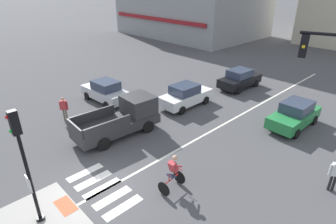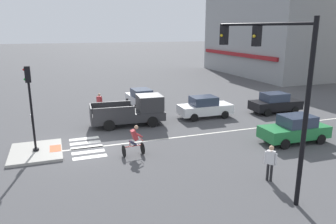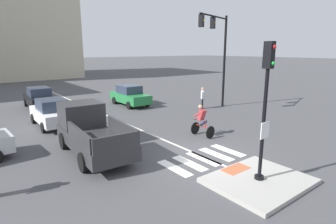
{
  "view_description": "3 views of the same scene",
  "coord_description": "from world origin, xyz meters",
  "px_view_note": "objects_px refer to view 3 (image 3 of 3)",
  "views": [
    {
      "loc": [
        8.98,
        -4.53,
        8.47
      ],
      "look_at": [
        -0.92,
        4.97,
        1.83
      ],
      "focal_mm": 29.59,
      "sensor_mm": 36.0,
      "label": 1
    },
    {
      "loc": [
        17.86,
        -1.41,
        6.58
      ],
      "look_at": [
        0.62,
        4.78,
        1.83
      ],
      "focal_mm": 34.14,
      "sensor_mm": 36.0,
      "label": 2
    },
    {
      "loc": [
        -7.79,
        -7.66,
        4.5
      ],
      "look_at": [
        1.22,
        4.05,
        1.12
      ],
      "focal_mm": 29.26,
      "sensor_mm": 36.0,
      "label": 3
    }
  ],
  "objects_px": {
    "pickup_truck_charcoal_westbound_near": "(90,131)",
    "signal_pole": "(266,100)",
    "traffic_light_mast": "(218,45)",
    "car_black_westbound_distant": "(39,98)",
    "car_green_eastbound_far": "(130,96)",
    "cyclist": "(202,120)",
    "car_white_westbound_far": "(52,113)",
    "pedestrian_waiting_far_side": "(202,96)"
  },
  "relations": [
    {
      "from": "traffic_light_mast",
      "to": "pedestrian_waiting_far_side",
      "type": "relative_size",
      "value": 4.21
    },
    {
      "from": "cyclist",
      "to": "pedestrian_waiting_far_side",
      "type": "height_order",
      "value": "cyclist"
    },
    {
      "from": "car_white_westbound_far",
      "to": "car_black_westbound_distant",
      "type": "bearing_deg",
      "value": 83.73
    },
    {
      "from": "pedestrian_waiting_far_side",
      "to": "traffic_light_mast",
      "type": "bearing_deg",
      "value": -39.31
    },
    {
      "from": "cyclist",
      "to": "pedestrian_waiting_far_side",
      "type": "xyz_separation_m",
      "value": [
        4.92,
        4.96,
        0.11
      ]
    },
    {
      "from": "car_green_eastbound_far",
      "to": "cyclist",
      "type": "relative_size",
      "value": 2.46
    },
    {
      "from": "car_black_westbound_distant",
      "to": "car_green_eastbound_far",
      "type": "xyz_separation_m",
      "value": [
        6.19,
        -3.39,
        0.0
      ]
    },
    {
      "from": "signal_pole",
      "to": "pedestrian_waiting_far_side",
      "type": "distance_m",
      "value": 12.37
    },
    {
      "from": "pedestrian_waiting_far_side",
      "to": "car_green_eastbound_far",
      "type": "bearing_deg",
      "value": 129.34
    },
    {
      "from": "car_white_westbound_far",
      "to": "car_black_westbound_distant",
      "type": "xyz_separation_m",
      "value": [
        0.66,
        6.0,
        0.0
      ]
    },
    {
      "from": "signal_pole",
      "to": "pedestrian_waiting_far_side",
      "type": "relative_size",
      "value": 2.76
    },
    {
      "from": "cyclist",
      "to": "pedestrian_waiting_far_side",
      "type": "bearing_deg",
      "value": 45.2
    },
    {
      "from": "car_black_westbound_distant",
      "to": "pickup_truck_charcoal_westbound_near",
      "type": "relative_size",
      "value": 0.8
    },
    {
      "from": "signal_pole",
      "to": "car_green_eastbound_far",
      "type": "distance_m",
      "value": 15.09
    },
    {
      "from": "pickup_truck_charcoal_westbound_near",
      "to": "car_black_westbound_distant",
      "type": "bearing_deg",
      "value": 87.32
    },
    {
      "from": "cyclist",
      "to": "car_green_eastbound_far",
      "type": "bearing_deg",
      "value": 83.16
    },
    {
      "from": "traffic_light_mast",
      "to": "car_black_westbound_distant",
      "type": "xyz_separation_m",
      "value": [
        -10.79,
        8.66,
        -4.0
      ]
    },
    {
      "from": "traffic_light_mast",
      "to": "car_white_westbound_far",
      "type": "distance_m",
      "value": 12.42
    },
    {
      "from": "signal_pole",
      "to": "car_black_westbound_distant",
      "type": "relative_size",
      "value": 1.11
    },
    {
      "from": "car_white_westbound_far",
      "to": "pedestrian_waiting_far_side",
      "type": "distance_m",
      "value": 10.81
    },
    {
      "from": "pickup_truck_charcoal_westbound_near",
      "to": "pedestrian_waiting_far_side",
      "type": "relative_size",
      "value": 3.12
    },
    {
      "from": "car_black_westbound_distant",
      "to": "car_green_eastbound_far",
      "type": "height_order",
      "value": "same"
    },
    {
      "from": "car_black_westbound_distant",
      "to": "pickup_truck_charcoal_westbound_near",
      "type": "xyz_separation_m",
      "value": [
        -0.54,
        -11.56,
        0.17
      ]
    },
    {
      "from": "signal_pole",
      "to": "pedestrian_waiting_far_side",
      "type": "xyz_separation_m",
      "value": [
        7.06,
        9.97,
        -1.94
      ]
    },
    {
      "from": "car_green_eastbound_far",
      "to": "cyclist",
      "type": "distance_m",
      "value": 9.63
    },
    {
      "from": "traffic_light_mast",
      "to": "car_black_westbound_distant",
      "type": "relative_size",
      "value": 1.69
    },
    {
      "from": "pickup_truck_charcoal_westbound_near",
      "to": "signal_pole",
      "type": "bearing_deg",
      "value": -61.7
    },
    {
      "from": "cyclist",
      "to": "pedestrian_waiting_far_side",
      "type": "distance_m",
      "value": 6.99
    },
    {
      "from": "pedestrian_waiting_far_side",
      "to": "signal_pole",
      "type": "bearing_deg",
      "value": -125.32
    },
    {
      "from": "cyclist",
      "to": "signal_pole",
      "type": "bearing_deg",
      "value": -113.14
    },
    {
      "from": "cyclist",
      "to": "car_white_westbound_far",
      "type": "bearing_deg",
      "value": 129.37
    },
    {
      "from": "signal_pole",
      "to": "traffic_light_mast",
      "type": "height_order",
      "value": "traffic_light_mast"
    },
    {
      "from": "signal_pole",
      "to": "pickup_truck_charcoal_westbound_near",
      "type": "bearing_deg",
      "value": 118.3
    },
    {
      "from": "traffic_light_mast",
      "to": "car_green_eastbound_far",
      "type": "height_order",
      "value": "traffic_light_mast"
    },
    {
      "from": "car_white_westbound_far",
      "to": "pickup_truck_charcoal_westbound_near",
      "type": "height_order",
      "value": "pickup_truck_charcoal_westbound_near"
    },
    {
      "from": "traffic_light_mast",
      "to": "pickup_truck_charcoal_westbound_near",
      "type": "relative_size",
      "value": 1.35
    },
    {
      "from": "car_black_westbound_distant",
      "to": "pedestrian_waiting_far_side",
      "type": "bearing_deg",
      "value": -38.73
    },
    {
      "from": "pickup_truck_charcoal_westbound_near",
      "to": "car_white_westbound_far",
      "type": "bearing_deg",
      "value": 91.21
    },
    {
      "from": "traffic_light_mast",
      "to": "pedestrian_waiting_far_side",
      "type": "distance_m",
      "value": 3.98
    },
    {
      "from": "pickup_truck_charcoal_westbound_near",
      "to": "pedestrian_waiting_far_side",
      "type": "distance_m",
      "value": 11.1
    },
    {
      "from": "car_black_westbound_distant",
      "to": "cyclist",
      "type": "xyz_separation_m",
      "value": [
        5.04,
        -12.95,
        0.06
      ]
    },
    {
      "from": "car_white_westbound_far",
      "to": "car_green_eastbound_far",
      "type": "relative_size",
      "value": 1.0
    }
  ]
}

